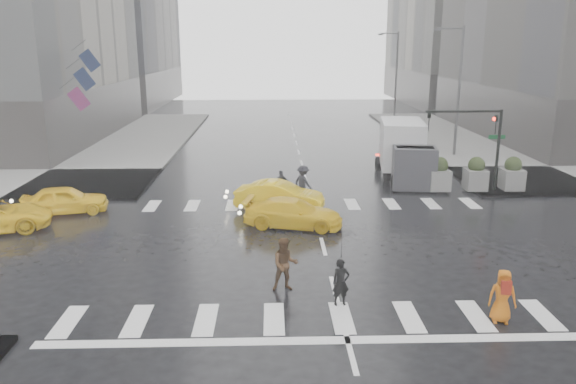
{
  "coord_description": "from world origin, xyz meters",
  "views": [
    {
      "loc": [
        -2.04,
        -20.99,
        7.85
      ],
      "look_at": [
        -1.34,
        2.0,
        1.73
      ],
      "focal_mm": 35.0,
      "sensor_mm": 36.0,
      "label": 1
    }
  ],
  "objects_px": {
    "pedestrian_brown": "(285,264)",
    "taxi_front": "(65,200)",
    "pedestrian_orange": "(502,296)",
    "traffic_signal_pole": "(481,134)",
    "box_truck": "(405,150)",
    "taxi_mid": "(279,196)"
  },
  "relations": [
    {
      "from": "traffic_signal_pole",
      "to": "taxi_front",
      "type": "height_order",
      "value": "traffic_signal_pole"
    },
    {
      "from": "box_truck",
      "to": "pedestrian_brown",
      "type": "bearing_deg",
      "value": -107.76
    },
    {
      "from": "pedestrian_orange",
      "to": "taxi_front",
      "type": "distance_m",
      "value": 19.89
    },
    {
      "from": "traffic_signal_pole",
      "to": "taxi_mid",
      "type": "height_order",
      "value": "traffic_signal_pole"
    },
    {
      "from": "pedestrian_orange",
      "to": "taxi_front",
      "type": "height_order",
      "value": "pedestrian_orange"
    },
    {
      "from": "pedestrian_brown",
      "to": "taxi_front",
      "type": "height_order",
      "value": "pedestrian_brown"
    },
    {
      "from": "taxi_front",
      "to": "box_truck",
      "type": "relative_size",
      "value": 0.61
    },
    {
      "from": "traffic_signal_pole",
      "to": "box_truck",
      "type": "height_order",
      "value": "traffic_signal_pole"
    },
    {
      "from": "traffic_signal_pole",
      "to": "box_truck",
      "type": "xyz_separation_m",
      "value": [
        -3.24,
        3.08,
        -1.41
      ]
    },
    {
      "from": "pedestrian_brown",
      "to": "taxi_mid",
      "type": "xyz_separation_m",
      "value": [
        -0.04,
        9.1,
        -0.19
      ]
    },
    {
      "from": "pedestrian_brown",
      "to": "pedestrian_orange",
      "type": "height_order",
      "value": "pedestrian_brown"
    },
    {
      "from": "traffic_signal_pole",
      "to": "pedestrian_brown",
      "type": "relative_size",
      "value": 2.52
    },
    {
      "from": "taxi_mid",
      "to": "box_truck",
      "type": "distance_m",
      "value": 9.61
    },
    {
      "from": "pedestrian_orange",
      "to": "taxi_front",
      "type": "xyz_separation_m",
      "value": [
        -16.41,
        11.23,
        -0.15
      ]
    },
    {
      "from": "traffic_signal_pole",
      "to": "taxi_mid",
      "type": "relative_size",
      "value": 1.06
    },
    {
      "from": "taxi_mid",
      "to": "pedestrian_brown",
      "type": "bearing_deg",
      "value": -166.42
    },
    {
      "from": "pedestrian_orange",
      "to": "box_truck",
      "type": "bearing_deg",
      "value": 98.09
    },
    {
      "from": "traffic_signal_pole",
      "to": "pedestrian_brown",
      "type": "distance_m",
      "value": 16.21
    },
    {
      "from": "pedestrian_brown",
      "to": "box_truck",
      "type": "xyz_separation_m",
      "value": [
        7.39,
        15.1,
        0.91
      ]
    },
    {
      "from": "taxi_mid",
      "to": "box_truck",
      "type": "height_order",
      "value": "box_truck"
    },
    {
      "from": "pedestrian_brown",
      "to": "taxi_front",
      "type": "relative_size",
      "value": 0.46
    },
    {
      "from": "pedestrian_orange",
      "to": "taxi_front",
      "type": "relative_size",
      "value": 0.41
    }
  ]
}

